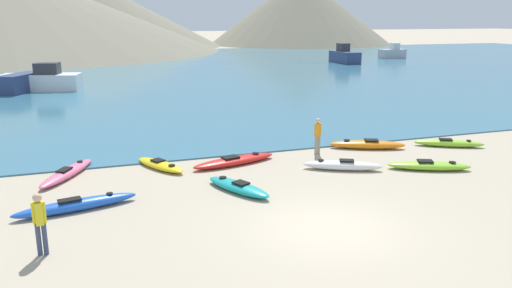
{
  "coord_description": "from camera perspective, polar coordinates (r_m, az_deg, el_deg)",
  "views": [
    {
      "loc": [
        -5.89,
        -11.04,
        5.47
      ],
      "look_at": [
        0.53,
        7.45,
        0.5
      ],
      "focal_mm": 35.0,
      "sensor_mm": 36.0,
      "label": 1
    }
  ],
  "objects": [
    {
      "name": "person_near_waterline",
      "position": [
        20.46,
        7.07,
        1.15
      ],
      "size": [
        0.31,
        0.27,
        1.52
      ],
      "color": "gray",
      "rests_on": "ground_plane"
    },
    {
      "name": "moored_boat_1",
      "position": [
        63.15,
        10.08,
        9.87
      ],
      "size": [
        2.03,
        4.83,
        2.37
      ],
      "color": "navy",
      "rests_on": "bay_water"
    },
    {
      "name": "kayak_on_sand_5",
      "position": [
        18.88,
        -20.78,
        -3.08
      ],
      "size": [
        2.14,
        3.28,
        0.34
      ],
      "color": "#E5668C",
      "rests_on": "ground_plane"
    },
    {
      "name": "moored_boat_2",
      "position": [
        41.52,
        -25.21,
        6.35
      ],
      "size": [
        3.27,
        4.38,
        1.36
      ],
      "color": "navy",
      "rests_on": "bay_water"
    },
    {
      "name": "kayak_on_sand_3",
      "position": [
        18.71,
        9.86,
        -2.41
      ],
      "size": [
        2.89,
        1.84,
        0.39
      ],
      "color": "white",
      "rests_on": "ground_plane"
    },
    {
      "name": "bay_water",
      "position": [
        54.36,
        -12.96,
        8.14
      ],
      "size": [
        160.0,
        70.0,
        0.06
      ],
      "primitive_type": "cube",
      "color": "teal",
      "rests_on": "ground_plane"
    },
    {
      "name": "kayak_on_sand_4",
      "position": [
        15.55,
        -19.83,
        -6.56
      ],
      "size": [
        3.58,
        1.28,
        0.39
      ],
      "color": "blue",
      "rests_on": "ground_plane"
    },
    {
      "name": "ground_plane",
      "position": [
        13.65,
        8.29,
        -9.52
      ],
      "size": [
        400.0,
        400.0,
        0.0
      ],
      "primitive_type": "plane",
      "color": "tan"
    },
    {
      "name": "kayak_on_sand_8",
      "position": [
        19.54,
        19.16,
        -2.35
      ],
      "size": [
        3.04,
        1.92,
        0.35
      ],
      "color": "#8CCC2D",
      "rests_on": "ground_plane"
    },
    {
      "name": "moored_boat_4",
      "position": [
        72.0,
        15.34,
        10.01
      ],
      "size": [
        3.53,
        1.8,
        2.05
      ],
      "color": "#B2B2B7",
      "rests_on": "bay_water"
    },
    {
      "name": "far_hill_midright",
      "position": [
        103.67,
        -18.47,
        14.02
      ],
      "size": [
        49.82,
        49.82,
        12.7
      ],
      "primitive_type": "cone",
      "color": "gray",
      "rests_on": "ground_plane"
    },
    {
      "name": "kayak_on_sand_0",
      "position": [
        23.32,
        21.17,
        0.09
      ],
      "size": [
        2.87,
        1.93,
        0.35
      ],
      "color": "#8CCC2D",
      "rests_on": "ground_plane"
    },
    {
      "name": "person_near_foreground",
      "position": [
        12.8,
        -23.49,
        -7.98
      ],
      "size": [
        0.31,
        0.23,
        1.54
      ],
      "color": "#384260",
      "rests_on": "ground_plane"
    },
    {
      "name": "kayak_on_sand_1",
      "position": [
        21.95,
        12.6,
        -0.05
      ],
      "size": [
        3.25,
        1.95,
        0.4
      ],
      "color": "orange",
      "rests_on": "ground_plane"
    },
    {
      "name": "kayak_on_sand_7",
      "position": [
        18.97,
        -10.9,
        -2.35
      ],
      "size": [
        1.81,
        2.63,
        0.31
      ],
      "color": "yellow",
      "rests_on": "ground_plane"
    },
    {
      "name": "far_hill_right",
      "position": [
        109.3,
        5.06,
        15.09
      ],
      "size": [
        38.34,
        38.34,
        14.39
      ],
      "primitive_type": "cone",
      "color": "gray",
      "rests_on": "ground_plane"
    },
    {
      "name": "kayak_on_sand_6",
      "position": [
        16.2,
        -2.06,
        -4.92
      ],
      "size": [
        1.81,
        2.76,
        0.35
      ],
      "color": "teal",
      "rests_on": "ground_plane"
    },
    {
      "name": "moored_boat_0",
      "position": [
        41.75,
        -23.31,
        6.66
      ],
      "size": [
        6.13,
        3.43,
        2.09
      ],
      "color": "white",
      "rests_on": "bay_water"
    },
    {
      "name": "kayak_on_sand_2",
      "position": [
        19.12,
        -2.49,
        -1.92
      ],
      "size": [
        3.61,
        1.63,
        0.34
      ],
      "color": "red",
      "rests_on": "ground_plane"
    }
  ]
}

